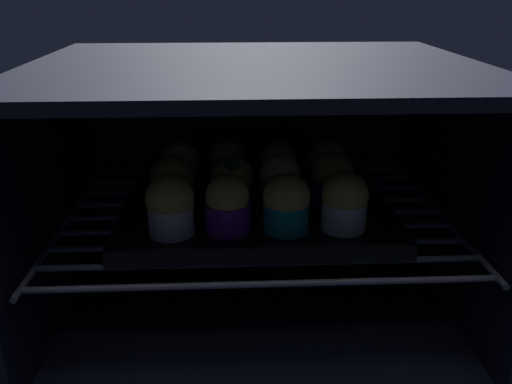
% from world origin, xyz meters
% --- Properties ---
extents(oven_cavity, '(0.59, 0.47, 0.37)m').
position_xyz_m(oven_cavity, '(0.00, 0.26, 0.17)').
color(oven_cavity, black).
rests_on(oven_cavity, ground).
extents(oven_rack, '(0.55, 0.42, 0.01)m').
position_xyz_m(oven_rack, '(0.00, 0.22, 0.14)').
color(oven_rack, '#444756').
rests_on(oven_rack, oven_cavity).
extents(baking_tray, '(0.37, 0.30, 0.02)m').
position_xyz_m(baking_tray, '(0.00, 0.21, 0.15)').
color(baking_tray, black).
rests_on(baking_tray, oven_rack).
extents(muffin_row0_col0, '(0.06, 0.06, 0.08)m').
position_xyz_m(muffin_row0_col0, '(-0.11, 0.13, 0.19)').
color(muffin_row0_col0, silver).
rests_on(muffin_row0_col0, baking_tray).
extents(muffin_row0_col1, '(0.06, 0.06, 0.08)m').
position_xyz_m(muffin_row0_col1, '(-0.04, 0.14, 0.19)').
color(muffin_row0_col1, '#7A238C').
rests_on(muffin_row0_col1, baking_tray).
extents(muffin_row0_col2, '(0.06, 0.06, 0.08)m').
position_xyz_m(muffin_row0_col2, '(0.03, 0.14, 0.19)').
color(muffin_row0_col2, '#0C8C84').
rests_on(muffin_row0_col2, baking_tray).
extents(muffin_row0_col3, '(0.06, 0.06, 0.08)m').
position_xyz_m(muffin_row0_col3, '(0.11, 0.14, 0.19)').
color(muffin_row0_col3, silver).
rests_on(muffin_row0_col3, baking_tray).
extents(muffin_row1_col0, '(0.06, 0.06, 0.08)m').
position_xyz_m(muffin_row1_col0, '(-0.12, 0.21, 0.19)').
color(muffin_row1_col0, '#0C8C84').
rests_on(muffin_row1_col0, baking_tray).
extents(muffin_row1_col1, '(0.06, 0.06, 0.08)m').
position_xyz_m(muffin_row1_col1, '(-0.03, 0.22, 0.19)').
color(muffin_row1_col1, '#1928B7').
rests_on(muffin_row1_col1, baking_tray).
extents(muffin_row1_col2, '(0.06, 0.06, 0.08)m').
position_xyz_m(muffin_row1_col2, '(0.03, 0.22, 0.19)').
color(muffin_row1_col2, red).
rests_on(muffin_row1_col2, baking_tray).
extents(muffin_row1_col3, '(0.06, 0.06, 0.08)m').
position_xyz_m(muffin_row1_col3, '(0.11, 0.22, 0.19)').
color(muffin_row1_col3, '#1928B7').
rests_on(muffin_row1_col3, baking_tray).
extents(muffin_row2_col0, '(0.06, 0.06, 0.08)m').
position_xyz_m(muffin_row2_col0, '(-0.11, 0.29, 0.19)').
color(muffin_row2_col0, '#1928B7').
rests_on(muffin_row2_col0, baking_tray).
extents(muffin_row2_col1, '(0.06, 0.06, 0.08)m').
position_xyz_m(muffin_row2_col1, '(-0.04, 0.29, 0.19)').
color(muffin_row2_col1, '#1928B7').
rests_on(muffin_row2_col1, baking_tray).
extents(muffin_row2_col2, '(0.06, 0.06, 0.08)m').
position_xyz_m(muffin_row2_col2, '(0.04, 0.28, 0.19)').
color(muffin_row2_col2, red).
rests_on(muffin_row2_col2, baking_tray).
extents(muffin_row2_col3, '(0.06, 0.06, 0.08)m').
position_xyz_m(muffin_row2_col3, '(0.11, 0.29, 0.19)').
color(muffin_row2_col3, '#1928B7').
rests_on(muffin_row2_col3, baking_tray).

